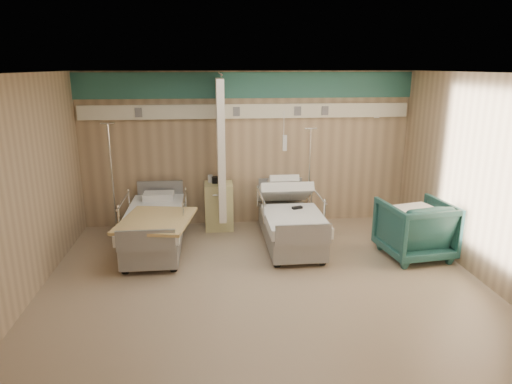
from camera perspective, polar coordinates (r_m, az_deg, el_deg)
ground at (r=6.46m, az=0.91°, el=-11.00°), size 6.00×5.00×0.00m
room_walls at (r=6.11m, az=0.41°, el=5.90°), size 6.04×5.04×2.82m
bed_right at (r=7.60m, az=4.26°, el=-4.27°), size 1.00×2.16×0.63m
bed_left at (r=7.54m, az=-12.48°, el=-4.77°), size 1.00×2.16×0.63m
bedside_cabinet at (r=8.31m, az=-4.65°, el=-1.74°), size 0.50×0.48×0.85m
visitor_armchair at (r=7.48m, az=19.24°, el=-4.37°), size 1.07×1.10×0.90m
waffle_blanket at (r=7.31m, az=19.55°, el=-0.86°), size 0.73×0.68×0.07m
iv_stand_right at (r=8.50m, az=6.55°, el=-1.77°), size 0.33×0.33×1.82m
iv_stand_left at (r=8.35m, az=-17.19°, el=-2.48°), size 0.35×0.35×1.97m
call_remote at (r=7.47m, az=5.17°, el=-1.96°), size 0.18×0.12×0.04m
tan_blanket at (r=6.99m, az=-12.36°, el=-3.47°), size 1.20×1.41×0.04m
toiletry_bag at (r=8.22m, az=-4.84°, el=1.53°), size 0.21×0.15×0.11m
white_cup at (r=8.27m, az=-5.72°, el=1.68°), size 0.11×0.11×0.13m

